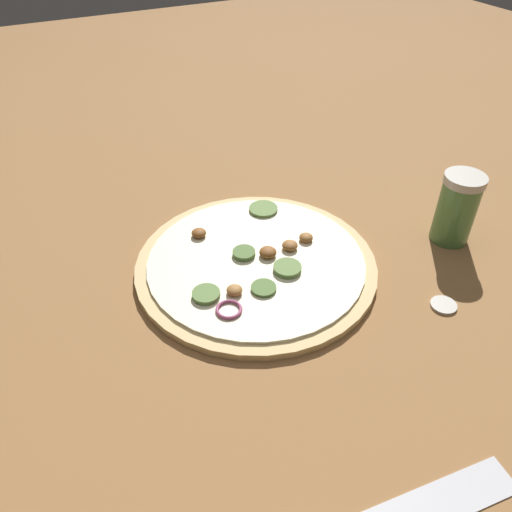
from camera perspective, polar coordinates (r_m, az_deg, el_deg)
name	(u,v)px	position (r m, az deg, el deg)	size (l,w,h in m)	color
ground_plane	(256,267)	(0.71, 0.00, -1.29)	(3.00, 3.00, 0.00)	olive
pizza	(256,263)	(0.71, 0.00, -0.83)	(0.34, 0.34, 0.03)	#D6B77A
spice_jar	(457,208)	(0.79, 21.95, 5.10)	(0.06, 0.06, 0.11)	#4C7F42
loose_cap	(444,304)	(0.69, 20.68, -5.17)	(0.03, 0.03, 0.01)	beige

